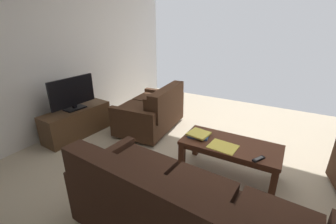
{
  "coord_description": "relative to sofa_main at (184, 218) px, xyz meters",
  "views": [
    {
      "loc": [
        -0.67,
        2.53,
        1.81
      ],
      "look_at": [
        0.43,
        0.6,
        0.91
      ],
      "focal_mm": 24.45,
      "sensor_mm": 36.0,
      "label": 1
    }
  ],
  "objects": [
    {
      "name": "ground_plane",
      "position": [
        0.11,
        -1.29,
        -0.37
      ],
      "size": [
        5.52,
        5.57,
        0.01
      ],
      "primitive_type": "cube",
      "color": "#B7A88E"
    },
    {
      "name": "wall_right",
      "position": [
        2.87,
        -1.29,
        0.95
      ],
      "size": [
        0.12,
        5.57,
        2.63
      ],
      "primitive_type": "cube",
      "color": "silver",
      "rests_on": "ground"
    },
    {
      "name": "loose_magazine",
      "position": [
        0.02,
        -1.08,
        0.08
      ],
      "size": [
        0.34,
        0.28,
        0.01
      ],
      "primitive_type": "cube",
      "rotation": [
        0.0,
        0.0,
        1.47
      ],
      "color": "#E0CC4C",
      "rests_on": "coffee_table"
    },
    {
      "name": "sofa_main",
      "position": [
        0.0,
        0.0,
        0.0
      ],
      "size": [
        2.1,
        0.99,
        0.87
      ],
      "color": "black",
      "rests_on": "ground"
    },
    {
      "name": "coffee_table",
      "position": [
        -0.03,
        -1.21,
        0.0
      ],
      "size": [
        1.15,
        0.54,
        0.44
      ],
      "color": "#4C2819",
      "rests_on": "ground"
    },
    {
      "name": "loveseat_near",
      "position": [
        1.48,
        -1.83,
        -0.03
      ],
      "size": [
        0.91,
        1.28,
        0.79
      ],
      "color": "black",
      "rests_on": "ground"
    },
    {
      "name": "tv_stand",
      "position": [
        2.46,
        -1.02,
        -0.13
      ],
      "size": [
        0.46,
        1.14,
        0.47
      ],
      "color": "#4C331E",
      "rests_on": "ground"
    },
    {
      "name": "tv_remote",
      "position": [
        -0.38,
        -1.01,
        0.08
      ],
      "size": [
        0.12,
        0.16,
        0.02
      ],
      "color": "black",
      "rests_on": "coffee_table"
    },
    {
      "name": "book_stack",
      "position": [
        0.37,
        -1.2,
        0.1
      ],
      "size": [
        0.28,
        0.28,
        0.05
      ],
      "color": "#385693",
      "rests_on": "coffee_table"
    },
    {
      "name": "flat_tv",
      "position": [
        2.46,
        -1.02,
        0.37
      ],
      "size": [
        0.22,
        0.78,
        0.52
      ],
      "color": "black",
      "rests_on": "tv_stand"
    }
  ]
}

